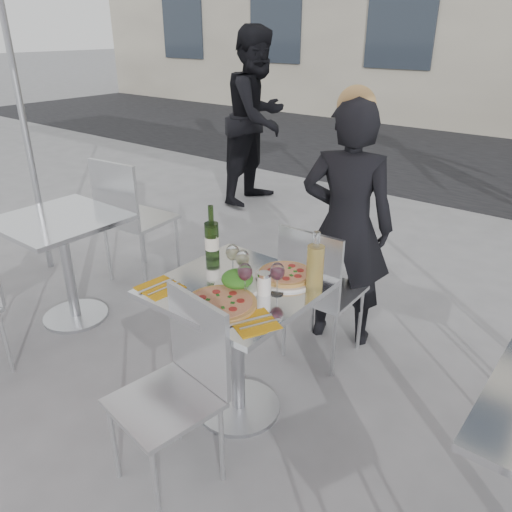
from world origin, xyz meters
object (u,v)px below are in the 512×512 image
Objects in this scene: pedestrian_a at (258,118)px; wine_bottle at (212,239)px; woman_diner at (347,227)px; wineglass_white_a at (233,253)px; pizza_near at (220,304)px; salad_plate at (237,281)px; side_table_left at (64,247)px; wineglass_white_b at (243,259)px; wineglass_red_b at (277,273)px; napkin_right at (254,322)px; main_table at (237,323)px; chair_far at (317,284)px; carafe at (315,267)px; napkin_left at (160,287)px; sugar_shaker at (264,283)px; wineglass_red_a at (245,273)px; pizza_far at (286,275)px; side_chair_lfar at (129,212)px; chair_near at (180,378)px.

pedestrian_a is 6.44× the size of wine_bottle.
woman_diner is 9.76× the size of wineglass_white_a.
pizza_near is 1.47× the size of salad_plate.
side_table_left is 1.52m from wineglass_white_b.
wineglass_red_b is (0.18, 0.06, 0.07)m from salad_plate.
wineglass_white_b is 0.41m from napkin_right.
main_table is 0.63m from chair_far.
pedestrian_a is at bearing 132.22° from carafe.
napkin_left is (-0.25, -0.31, -0.11)m from wineglass_white_b.
wineglass_white_a is (-0.25, 0.07, 0.06)m from sugar_shaker.
pedestrian_a is 3.62m from napkin_left.
wine_bottle is at bearing -150.75° from pedestrian_a.
woman_diner is 14.36× the size of sugar_shaker.
wineglass_white_a is at bearing -18.30° from wine_bottle.
pedestrian_a is 12.06× the size of wineglass_white_a.
main_table is at bearing -27.43° from wine_bottle.
wineglass_white_b is at bearing -147.74° from pedestrian_a.
pizza_near is 1.12× the size of carafe.
wineglass_white_b is 0.15m from wineglass_red_a.
napkin_right is (0.21, -1.17, -0.02)m from woman_diner.
chair_far is 5.56× the size of wineglass_red_b.
sugar_shaker is (0.15, 0.02, 0.26)m from main_table.
pedestrian_a is at bearing 125.99° from wineglass_white_a.
pedestrian_a is 3.49m from pizza_far.
pizza_near is at bearing -122.62° from carafe.
wineglass_red_a reaches higher than main_table.
chair_far is 1.68m from side_chair_lfar.
pizza_far is at bearing 27.35° from wineglass_white_a.
side_table_left is at bearing -178.18° from wineglass_red_b.
wineglass_white_a is at bearing 137.80° from main_table.
wineglass_red_b is at bearing -6.55° from wineglass_white_a.
wineglass_red_a is (0.07, -0.03, 0.07)m from salad_plate.
wineglass_white_b reaches higher than side_table_left.
chair_near reaches higher than napkin_right.
sugar_shaker is 0.53× the size of napkin_left.
wineglass_white_b reaches higher than chair_near.
wineglass_red_b reaches higher than side_table_left.
pizza_far is at bearing 78.24° from wineglass_red_a.
carafe is (0.31, 0.19, 0.33)m from main_table.
wineglass_white_a is (-0.23, -0.12, 0.09)m from pizza_far.
salad_plate is 0.11m from wineglass_red_a.
wine_bottle reaches higher than napkin_left.
pizza_near is 2.06× the size of wineglass_red_b.
pizza_near is at bearing 87.89° from chair_far.
pizza_near is 0.47m from carafe.
wineglass_white_b is at bearing 107.79° from pizza_near.
chair_far is 4.37× the size of napkin_left.
napkin_left is (-0.29, -0.23, -0.03)m from salad_plate.
salad_plate reaches higher than main_table.
salad_plate reaches higher than pizza_far.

